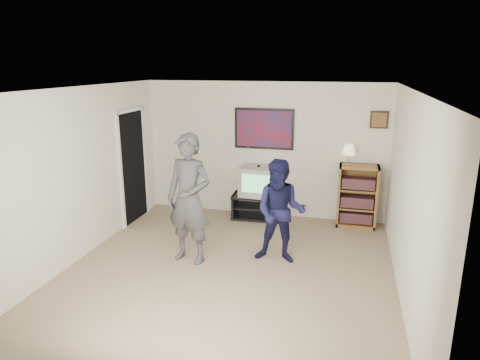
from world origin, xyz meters
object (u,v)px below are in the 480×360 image
at_px(crt_television, 258,181).
at_px(person_short, 280,212).
at_px(bookshelf, 357,196).
at_px(person_tall, 189,199).
at_px(media_stand, 257,206).

bearing_deg(crt_television, person_short, -64.98).
height_order(crt_television, bookshelf, bookshelf).
bearing_deg(person_tall, media_stand, 84.90).
height_order(person_tall, person_short, person_tall).
bearing_deg(crt_television, media_stand, -176.87).
relative_size(media_stand, person_short, 0.60).
height_order(media_stand, person_tall, person_tall).
distance_m(media_stand, bookshelf, 1.83).
distance_m(bookshelf, person_short, 2.06).
bearing_deg(bookshelf, crt_television, -178.38).
bearing_deg(media_stand, bookshelf, -0.91).
xyz_separation_m(crt_television, person_tall, (-0.60, -1.98, 0.22)).
relative_size(person_tall, person_short, 1.24).
distance_m(person_tall, person_short, 1.32).
xyz_separation_m(media_stand, bookshelf, (1.80, 0.05, 0.33)).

